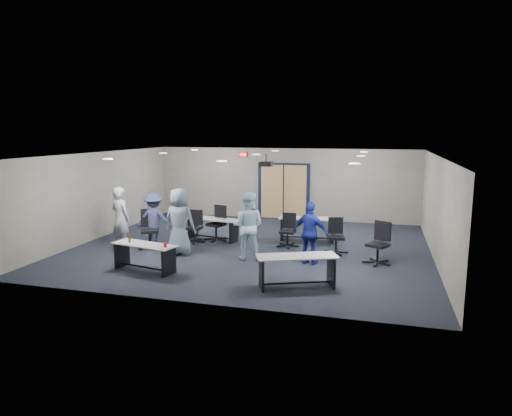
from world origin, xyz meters
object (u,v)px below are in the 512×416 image
(person_navy, at_px, (310,233))
(person_plaid, at_px, (179,222))
(person_lightblue, at_px, (248,226))
(person_back, at_px, (154,219))
(chair_back_a, at_px, (194,227))
(chair_back_c, at_px, (288,230))
(chair_back_b, at_px, (216,223))
(table_back_left, at_px, (213,225))
(table_front_left, at_px, (144,252))
(chair_back_d, at_px, (336,236))
(table_front_right, at_px, (297,266))
(chair_loose_right, at_px, (378,243))
(person_gray, at_px, (121,219))
(chair_loose_left, at_px, (149,229))
(table_back_right, at_px, (307,225))

(person_navy, bearing_deg, person_plaid, 15.88)
(person_lightblue, xyz_separation_m, person_back, (-3.06, 0.65, -0.11))
(chair_back_a, height_order, chair_back_c, same)
(chair_back_b, bearing_deg, table_back_left, -172.47)
(table_front_left, distance_m, chair_back_d, 5.16)
(person_lightblue, bearing_deg, table_back_left, -48.74)
(table_back_left, distance_m, chair_back_b, 0.14)
(table_front_right, distance_m, chair_back_b, 4.79)
(table_front_right, relative_size, chair_back_a, 1.88)
(chair_loose_right, bearing_deg, person_back, -153.98)
(table_back_left, xyz_separation_m, chair_back_b, (0.11, -0.02, 0.07))
(chair_back_d, bearing_deg, person_gray, 179.76)
(person_back, bearing_deg, chair_back_b, -157.19)
(chair_loose_left, height_order, chair_loose_right, chair_loose_left)
(table_back_left, relative_size, person_back, 1.11)
(chair_back_a, xyz_separation_m, person_back, (-0.98, -0.66, 0.30))
(chair_back_a, bearing_deg, person_gray, -140.40)
(table_back_right, distance_m, chair_loose_right, 2.93)
(person_navy, distance_m, person_back, 4.76)
(table_back_right, relative_size, chair_loose_left, 1.62)
(chair_loose_left, bearing_deg, table_back_left, 17.24)
(table_front_left, bearing_deg, chair_back_c, 60.22)
(chair_back_b, height_order, chair_back_d, chair_back_b)
(person_back, bearing_deg, chair_loose_left, 77.03)
(table_back_left, height_order, person_plaid, person_plaid)
(person_plaid, bearing_deg, chair_back_a, -80.97)
(table_back_right, height_order, person_navy, person_navy)
(chair_loose_left, xyz_separation_m, chair_loose_right, (6.38, 0.11, -0.02))
(table_front_left, height_order, chair_loose_right, chair_loose_right)
(table_front_left, distance_m, chair_loose_left, 2.20)
(chair_loose_right, relative_size, person_plaid, 0.59)
(chair_back_d, xyz_separation_m, person_plaid, (-4.13, -1.21, 0.42))
(person_gray, xyz_separation_m, person_navy, (5.36, 0.07, -0.11))
(table_back_left, xyz_separation_m, chair_loose_left, (-1.41, -1.43, 0.09))
(chair_back_d, bearing_deg, chair_back_a, 165.94)
(chair_loose_left, height_order, person_lightblue, person_lightblue)
(chair_back_a, height_order, person_gray, person_gray)
(person_back, bearing_deg, person_plaid, 135.80)
(person_plaid, distance_m, person_navy, 3.59)
(table_front_right, height_order, person_lightblue, person_lightblue)
(person_back, bearing_deg, table_front_right, 139.04)
(chair_back_d, xyz_separation_m, person_back, (-5.26, -0.53, 0.30))
(chair_back_b, bearing_deg, table_back_right, 33.94)
(person_navy, relative_size, person_back, 1.02)
(chair_back_b, bearing_deg, table_front_left, -80.46)
(table_front_left, bearing_deg, chair_loose_left, 127.36)
(chair_back_c, relative_size, person_plaid, 0.53)
(table_back_left, relative_size, table_back_right, 0.97)
(table_back_right, relative_size, chair_back_d, 1.83)
(table_back_right, bearing_deg, chair_loose_right, -48.58)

